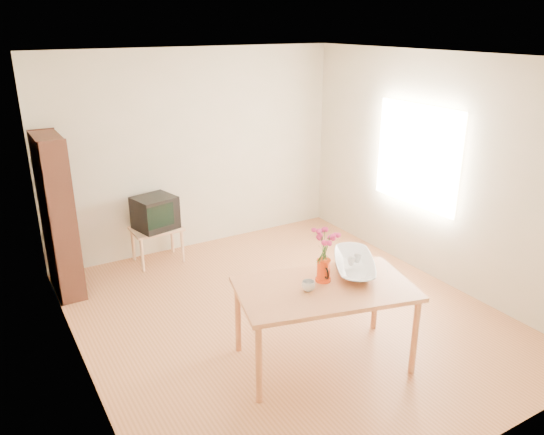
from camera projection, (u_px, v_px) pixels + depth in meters
room at (290, 197)px, 5.10m from camera, size 4.50×4.50×4.50m
table at (325, 294)px, 4.58m from camera, size 1.67×1.20×0.75m
tv_stand at (157, 233)px, 6.66m from camera, size 0.60×0.45×0.46m
bookshelf at (59, 221)px, 5.78m from camera, size 0.28×0.70×1.80m
pitcher at (323, 271)px, 4.62m from camera, size 0.14×0.21×0.21m
flowers at (324, 243)px, 4.53m from camera, size 0.23×0.23×0.33m
mug at (308, 286)px, 4.47m from camera, size 0.14×0.14×0.09m
bowl at (355, 243)px, 4.80m from camera, size 0.74×0.74×0.50m
teacup_a at (352, 250)px, 4.80m from camera, size 0.09×0.09×0.06m
teacup_b at (358, 247)px, 4.85m from camera, size 0.09×0.09×0.06m
television at (155, 212)px, 6.57m from camera, size 0.55×0.53×0.41m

